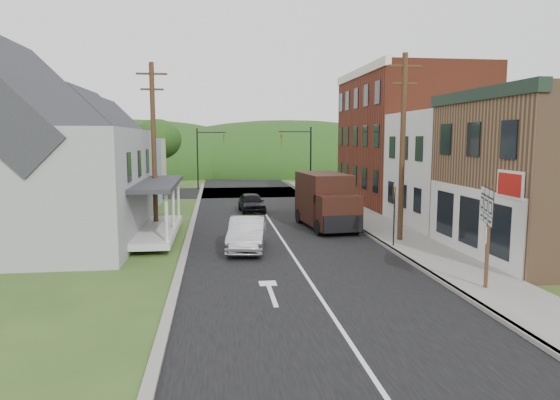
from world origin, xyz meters
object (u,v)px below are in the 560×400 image
object	(u,v)px
route_sign_cluster	(487,222)
warning_sign	(394,206)
silver_sedan	(247,234)
delivery_van	(326,201)
dark_sedan	(252,203)

from	to	relation	value
route_sign_cluster	warning_sign	size ratio (longest dim) A/B	1.17
silver_sedan	route_sign_cluster	bearing A→B (deg)	-36.96
delivery_van	route_sign_cluster	world-z (taller)	route_sign_cluster
delivery_van	warning_sign	bearing A→B (deg)	-76.31
silver_sedan	delivery_van	xyz separation A→B (m)	(4.73, 4.84, 0.82)
route_sign_cluster	warning_sign	xyz separation A→B (m)	(-0.73, 6.58, -0.34)
delivery_van	dark_sedan	bearing A→B (deg)	113.92
silver_sedan	warning_sign	distance (m)	6.79
dark_sedan	delivery_van	world-z (taller)	delivery_van
silver_sedan	delivery_van	size ratio (longest dim) A/B	0.78
delivery_van	warning_sign	world-z (taller)	delivery_van
silver_sedan	route_sign_cluster	world-z (taller)	route_sign_cluster
silver_sedan	delivery_van	distance (m)	6.81
silver_sedan	route_sign_cluster	xyz separation A→B (m)	(7.38, -7.22, 1.60)
silver_sedan	warning_sign	xyz separation A→B (m)	(6.65, -0.64, 1.26)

